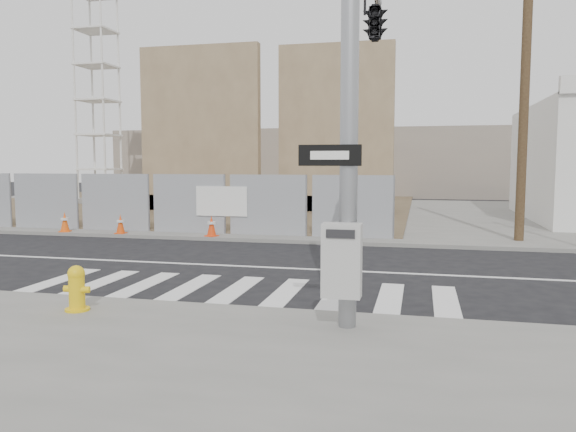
% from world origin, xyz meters
% --- Properties ---
extents(ground, '(100.00, 100.00, 0.00)m').
position_xyz_m(ground, '(0.00, 0.00, 0.00)').
color(ground, black).
rests_on(ground, ground).
extents(sidewalk_far, '(50.00, 20.00, 0.12)m').
position_xyz_m(sidewalk_far, '(0.00, 14.00, 0.06)').
color(sidewalk_far, slate).
rests_on(sidewalk_far, ground).
extents(signal_pole, '(0.96, 5.87, 7.00)m').
position_xyz_m(signal_pole, '(2.49, -2.05, 4.78)').
color(signal_pole, gray).
rests_on(signal_pole, sidewalk_near).
extents(chain_link_fence, '(24.60, 0.04, 2.00)m').
position_xyz_m(chain_link_fence, '(-10.00, 5.00, 1.12)').
color(chain_link_fence, gray).
rests_on(chain_link_fence, sidewalk_far).
extents(concrete_wall_left, '(6.00, 1.30, 8.00)m').
position_xyz_m(concrete_wall_left, '(-7.00, 13.08, 3.38)').
color(concrete_wall_left, '#796549').
rests_on(concrete_wall_left, sidewalk_far).
extents(concrete_wall_right, '(5.50, 1.30, 8.00)m').
position_xyz_m(concrete_wall_right, '(-0.50, 14.08, 3.38)').
color(concrete_wall_right, '#796549').
rests_on(concrete_wall_right, sidewalk_far).
extents(crane_tower, '(2.60, 2.60, 18.15)m').
position_xyz_m(crane_tower, '(-15.00, 17.00, 9.02)').
color(crane_tower, slate).
rests_on(crane_tower, sidewalk_far).
extents(utility_pole_right, '(1.60, 0.28, 10.00)m').
position_xyz_m(utility_pole_right, '(6.50, 5.50, 5.20)').
color(utility_pole_right, '#4E3C24').
rests_on(utility_pole_right, sidewalk_far).
extents(fire_hydrant, '(0.48, 0.48, 0.74)m').
position_xyz_m(fire_hydrant, '(-1.89, -4.93, 0.49)').
color(fire_hydrant, yellow).
rests_on(fire_hydrant, sidewalk_near).
extents(traffic_cone_b, '(0.45, 0.45, 0.69)m').
position_xyz_m(traffic_cone_b, '(-8.50, 4.22, 0.46)').
color(traffic_cone_b, '#EE520C').
rests_on(traffic_cone_b, sidewalk_far).
extents(traffic_cone_c, '(0.36, 0.36, 0.65)m').
position_xyz_m(traffic_cone_c, '(-6.36, 4.22, 0.44)').
color(traffic_cone_c, '#DD440B').
rests_on(traffic_cone_c, sidewalk_far).
extents(traffic_cone_d, '(0.44, 0.44, 0.68)m').
position_xyz_m(traffic_cone_d, '(-3.10, 4.26, 0.45)').
color(traffic_cone_d, red).
rests_on(traffic_cone_d, sidewalk_far).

